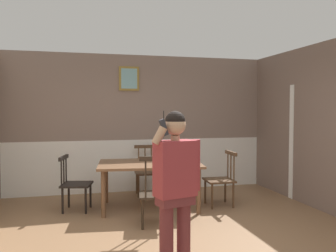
{
  "coord_description": "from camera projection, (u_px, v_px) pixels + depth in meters",
  "views": [
    {
      "loc": [
        -1.2,
        -4.1,
        1.65
      ],
      "look_at": [
        -0.16,
        -0.04,
        1.45
      ],
      "focal_mm": 37.62,
      "sensor_mm": 36.0,
      "label": 1
    }
  ],
  "objects": [
    {
      "name": "room_back_partition",
      "position": [
        139.0,
        126.0,
        7.15
      ],
      "size": [
        5.33,
        0.17,
        2.74
      ],
      "color": "gray",
      "rests_on": "ground_plane"
    },
    {
      "name": "person_figure",
      "position": [
        176.0,
        181.0,
        3.51
      ],
      "size": [
        0.54,
        0.31,
        1.64
      ],
      "rotation": [
        0.0,
        0.0,
        3.4
      ],
      "color": "brown",
      "rests_on": "ground_plane"
    },
    {
      "name": "chair_by_doorway",
      "position": [
        155.0,
        193.0,
        4.95
      ],
      "size": [
        0.49,
        0.49,
        1.01
      ],
      "rotation": [
        0.0,
        0.0,
        -0.16
      ],
      "color": "#2D2319",
      "rests_on": "ground_plane"
    },
    {
      "name": "chair_opposite_corner",
      "position": [
        146.0,
        171.0,
        6.79
      ],
      "size": [
        0.44,
        0.44,
        0.95
      ],
      "rotation": [
        0.0,
        0.0,
        3.08
      ],
      "color": "#513823",
      "rests_on": "ground_plane"
    },
    {
      "name": "dining_table",
      "position": [
        150.0,
        168.0,
        5.86
      ],
      "size": [
        1.8,
        1.28,
        0.76
      ],
      "rotation": [
        0.0,
        0.0,
        -0.12
      ],
      "color": "brown",
      "rests_on": "ground_plane"
    },
    {
      "name": "chair_at_table_head",
      "position": [
        74.0,
        183.0,
        5.72
      ],
      "size": [
        0.55,
        0.55,
        0.9
      ],
      "rotation": [
        0.0,
        0.0,
        4.48
      ],
      "color": "black",
      "rests_on": "ground_plane"
    },
    {
      "name": "ground_plane",
      "position": [
        180.0,
        243.0,
        4.34
      ],
      "size": [
        6.5,
        6.5,
        0.0
      ],
      "primitive_type": "plane",
      "color": "#846042"
    },
    {
      "name": "chair_near_window",
      "position": [
        221.0,
        179.0,
        6.03
      ],
      "size": [
        0.49,
        0.49,
        0.93
      ],
      "rotation": [
        0.0,
        0.0,
        1.52
      ],
      "color": "#513823",
      "rests_on": "ground_plane"
    }
  ]
}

